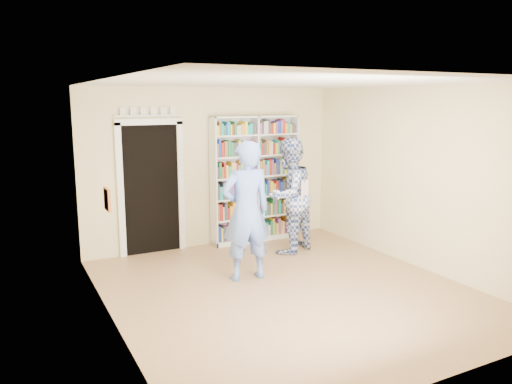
% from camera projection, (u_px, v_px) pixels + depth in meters
% --- Properties ---
extents(floor, '(5.00, 5.00, 0.00)m').
position_uv_depth(floor, '(287.00, 290.00, 6.62)').
color(floor, '#A2734E').
rests_on(floor, ground).
extents(ceiling, '(5.00, 5.00, 0.00)m').
position_uv_depth(ceiling, '(290.00, 82.00, 6.13)').
color(ceiling, white).
rests_on(ceiling, wall_back).
extents(wall_back, '(4.50, 0.00, 4.50)m').
position_uv_depth(wall_back, '(213.00, 167.00, 8.56)').
color(wall_back, beige).
rests_on(wall_back, floor).
extents(wall_left, '(0.00, 5.00, 5.00)m').
position_uv_depth(wall_left, '(109.00, 207.00, 5.36)').
color(wall_left, beige).
rests_on(wall_left, floor).
extents(wall_right, '(0.00, 5.00, 5.00)m').
position_uv_depth(wall_right, '(418.00, 178.00, 7.40)').
color(wall_right, beige).
rests_on(wall_right, floor).
extents(bookshelf, '(1.61, 0.30, 2.22)m').
position_uv_depth(bookshelf, '(255.00, 179.00, 8.80)').
color(bookshelf, white).
rests_on(bookshelf, floor).
extents(doorway, '(1.10, 0.08, 2.43)m').
position_uv_depth(doorway, '(151.00, 182.00, 8.07)').
color(doorway, black).
rests_on(doorway, floor).
extents(wall_art, '(0.03, 0.25, 0.25)m').
position_uv_depth(wall_art, '(107.00, 199.00, 5.53)').
color(wall_art, brown).
rests_on(wall_art, wall_left).
extents(man_blue, '(0.75, 0.53, 1.95)m').
position_uv_depth(man_blue, '(246.00, 211.00, 6.88)').
color(man_blue, '#668BE4').
rests_on(man_blue, floor).
extents(man_plaid, '(1.13, 1.02, 1.89)m').
position_uv_depth(man_plaid, '(289.00, 196.00, 8.15)').
color(man_plaid, '#2E438C').
rests_on(man_plaid, floor).
extents(paper_sheet, '(0.20, 0.11, 0.32)m').
position_uv_depth(paper_sheet, '(305.00, 190.00, 7.97)').
color(paper_sheet, white).
rests_on(paper_sheet, man_plaid).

